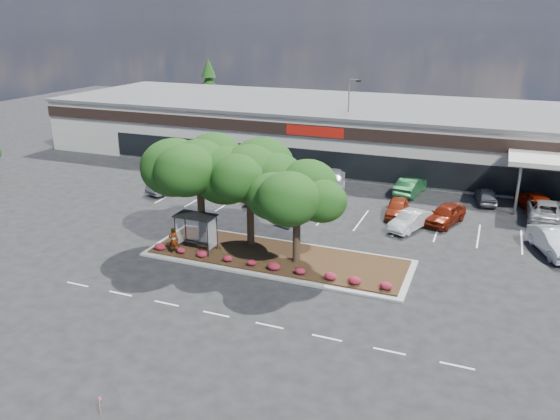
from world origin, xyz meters
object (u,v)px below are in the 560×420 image
at_px(light_pole, 349,131).
at_px(car_1, 262,193).
at_px(car_0, 173,183).
at_px(survey_stake, 100,404).

bearing_deg(light_pole, car_1, -108.31).
distance_m(car_0, car_1, 8.87).
bearing_deg(light_pole, car_0, -134.21).
relative_size(light_pole, survey_stake, 10.24).
xyz_separation_m(light_pole, car_1, (-4.28, -12.93, -3.53)).
bearing_deg(light_pole, survey_stake, -89.01).
xyz_separation_m(light_pole, car_0, (-13.13, -13.50, -3.41)).
distance_m(light_pole, survey_stake, 41.19).
height_order(light_pole, car_1, light_pole).
xyz_separation_m(light_pole, survey_stake, (0.71, -41.02, -3.66)).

